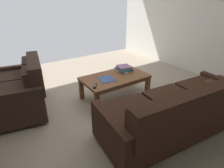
{
  "coord_description": "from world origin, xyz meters",
  "views": [
    {
      "loc": [
        1.6,
        2.43,
        1.73
      ],
      "look_at": [
        0.3,
        0.48,
        0.6
      ],
      "focal_mm": 29.81,
      "sensor_mm": 36.0,
      "label": 1
    }
  ],
  "objects_px": {
    "sofa_main": "(179,111)",
    "book_stack": "(124,69)",
    "loveseat_near": "(20,90)",
    "tv_remote": "(95,86)",
    "loose_magazine": "(107,79)",
    "coffee_table": "(115,80)"
  },
  "relations": [
    {
      "from": "tv_remote",
      "to": "loose_magazine",
      "type": "height_order",
      "value": "tv_remote"
    },
    {
      "from": "sofa_main",
      "to": "tv_remote",
      "type": "bearing_deg",
      "value": -60.94
    },
    {
      "from": "loveseat_near",
      "to": "tv_remote",
      "type": "relative_size",
      "value": 8.25
    },
    {
      "from": "tv_remote",
      "to": "loose_magazine",
      "type": "relative_size",
      "value": 0.56
    },
    {
      "from": "coffee_table",
      "to": "loveseat_near",
      "type": "bearing_deg",
      "value": -17.82
    },
    {
      "from": "sofa_main",
      "to": "loose_magazine",
      "type": "height_order",
      "value": "sofa_main"
    },
    {
      "from": "loveseat_near",
      "to": "tv_remote",
      "type": "distance_m",
      "value": 1.19
    },
    {
      "from": "loose_magazine",
      "to": "tv_remote",
      "type": "bearing_deg",
      "value": -147.91
    },
    {
      "from": "sofa_main",
      "to": "loveseat_near",
      "type": "distance_m",
      "value": 2.41
    },
    {
      "from": "loveseat_near",
      "to": "loose_magazine",
      "type": "bearing_deg",
      "value": 159.04
    },
    {
      "from": "sofa_main",
      "to": "loveseat_near",
      "type": "relative_size",
      "value": 1.68
    },
    {
      "from": "book_stack",
      "to": "loose_magazine",
      "type": "relative_size",
      "value": 1.18
    },
    {
      "from": "loveseat_near",
      "to": "loose_magazine",
      "type": "height_order",
      "value": "loveseat_near"
    },
    {
      "from": "sofa_main",
      "to": "book_stack",
      "type": "xyz_separation_m",
      "value": [
        -0.16,
        -1.42,
        0.12
      ]
    },
    {
      "from": "sofa_main",
      "to": "book_stack",
      "type": "bearing_deg",
      "value": -96.37
    },
    {
      "from": "sofa_main",
      "to": "tv_remote",
      "type": "distance_m",
      "value": 1.3
    },
    {
      "from": "coffee_table",
      "to": "book_stack",
      "type": "height_order",
      "value": "book_stack"
    },
    {
      "from": "coffee_table",
      "to": "loose_magazine",
      "type": "distance_m",
      "value": 0.2
    },
    {
      "from": "sofa_main",
      "to": "loose_magazine",
      "type": "distance_m",
      "value": 1.31
    },
    {
      "from": "loveseat_near",
      "to": "book_stack",
      "type": "relative_size",
      "value": 3.93
    },
    {
      "from": "book_stack",
      "to": "coffee_table",
      "type": "bearing_deg",
      "value": 24.37
    },
    {
      "from": "coffee_table",
      "to": "tv_remote",
      "type": "xyz_separation_m",
      "value": [
        0.49,
        0.15,
        0.07
      ]
    }
  ]
}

